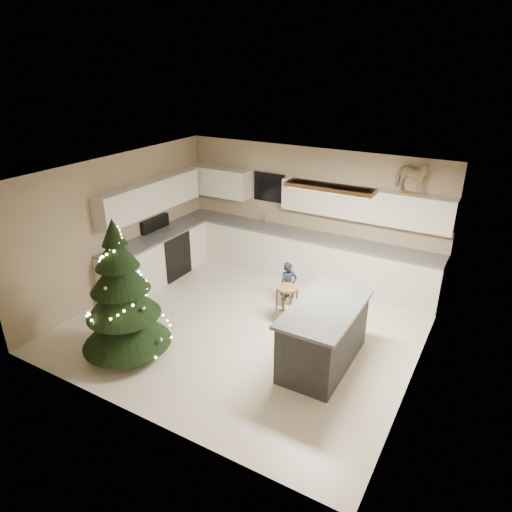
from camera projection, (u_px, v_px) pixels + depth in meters
name	position (u px, v px, depth m)	size (l,w,h in m)	color
ground_plane	(246.00, 325.00, 7.74)	(5.50, 5.50, 0.00)	beige
room_shell	(246.00, 229.00, 7.03)	(5.52, 5.02, 2.61)	tan
cabinetry	(249.00, 242.00, 9.16)	(5.50, 3.20, 2.00)	silver
island	(324.00, 335.00, 6.62)	(0.90, 1.70, 0.95)	black
bar_stool	(287.00, 296.00, 7.62)	(0.36, 0.36, 0.68)	brown
christmas_tree	(122.00, 302.00, 6.66)	(1.37, 1.32, 2.19)	#3F2816
toddler	(288.00, 286.00, 8.13)	(0.32, 0.21, 0.87)	black
rocking_horse	(411.00, 176.00, 7.78)	(0.72, 0.47, 0.59)	brown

